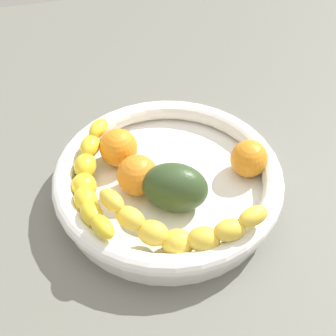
# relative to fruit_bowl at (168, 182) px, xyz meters

# --- Properties ---
(kitchen_counter) EXTENTS (1.20, 1.20, 0.03)m
(kitchen_counter) POSITION_rel_fruit_bowl_xyz_m (0.00, 0.00, -0.04)
(kitchen_counter) COLOR slate
(kitchen_counter) RESTS_ON ground
(fruit_bowl) EXTENTS (0.31, 0.31, 0.05)m
(fruit_bowl) POSITION_rel_fruit_bowl_xyz_m (0.00, 0.00, 0.00)
(fruit_bowl) COLOR white
(fruit_bowl) RESTS_ON kitchen_counter
(banana_draped_left) EXTENTS (0.21, 0.07, 0.05)m
(banana_draped_left) POSITION_rel_fruit_bowl_xyz_m (-0.01, -0.10, 0.02)
(banana_draped_left) COLOR yellow
(banana_draped_left) RESTS_ON fruit_bowl
(banana_draped_right) EXTENTS (0.11, 0.20, 0.06)m
(banana_draped_right) POSITION_rel_fruit_bowl_xyz_m (0.10, -0.01, 0.03)
(banana_draped_right) COLOR yellow
(banana_draped_right) RESTS_ON fruit_bowl
(orange_front) EXTENTS (0.05, 0.05, 0.05)m
(orange_front) POSITION_rel_fruit_bowl_xyz_m (0.01, 0.11, 0.02)
(orange_front) COLOR orange
(orange_front) RESTS_ON fruit_bowl
(orange_mid_left) EXTENTS (0.05, 0.05, 0.05)m
(orange_mid_left) POSITION_rel_fruit_bowl_xyz_m (-0.06, -0.06, 0.02)
(orange_mid_left) COLOR orange
(orange_mid_left) RESTS_ON fruit_bowl
(orange_mid_right) EXTENTS (0.05, 0.05, 0.05)m
(orange_mid_right) POSITION_rel_fruit_bowl_xyz_m (0.00, -0.04, 0.02)
(orange_mid_right) COLOR orange
(orange_mid_right) RESTS_ON fruit_bowl
(avocado_dark) EXTENTS (0.09, 0.10, 0.07)m
(avocado_dark) POSITION_rel_fruit_bowl_xyz_m (0.03, -0.00, 0.03)
(avocado_dark) COLOR #2F4523
(avocado_dark) RESTS_ON fruit_bowl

